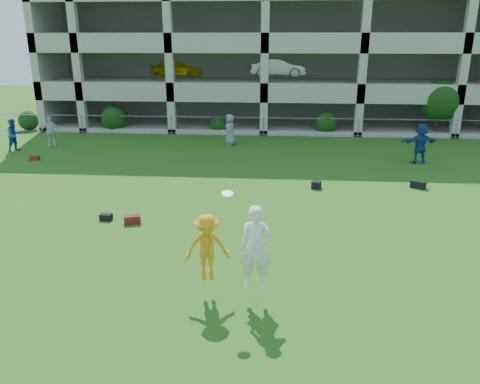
# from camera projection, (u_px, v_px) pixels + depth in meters

# --- Properties ---
(ground) EXTENTS (100.00, 100.00, 0.00)m
(ground) POSITION_uv_depth(u_px,v_px,m) (240.00, 279.00, 12.19)
(ground) COLOR #235114
(ground) RESTS_ON ground
(bystander_a) EXTENTS (1.00, 1.08, 1.78)m
(bystander_a) POSITION_uv_depth(u_px,v_px,m) (14.00, 135.00, 25.77)
(bystander_a) COLOR #213E97
(bystander_a) RESTS_ON ground
(bystander_b) EXTENTS (1.13, 0.84, 1.78)m
(bystander_b) POSITION_uv_depth(u_px,v_px,m) (50.00, 132.00, 26.74)
(bystander_b) COLOR silver
(bystander_b) RESTS_ON ground
(bystander_c) EXTENTS (0.69, 0.95, 1.80)m
(bystander_c) POSITION_uv_depth(u_px,v_px,m) (230.00, 130.00, 27.24)
(bystander_c) COLOR gray
(bystander_c) RESTS_ON ground
(bystander_d) EXTENTS (1.95, 1.00, 2.01)m
(bystander_d) POSITION_uv_depth(u_px,v_px,m) (420.00, 143.00, 23.25)
(bystander_d) COLOR navy
(bystander_d) RESTS_ON ground
(bag_red_a) EXTENTS (0.61, 0.45, 0.28)m
(bag_red_a) POSITION_uv_depth(u_px,v_px,m) (132.00, 219.00, 15.81)
(bag_red_a) COLOR #511A0E
(bag_red_a) RESTS_ON ground
(bag_black_b) EXTENTS (0.41, 0.27, 0.22)m
(bag_black_b) POSITION_uv_depth(u_px,v_px,m) (106.00, 217.00, 16.12)
(bag_black_b) COLOR black
(bag_black_b) RESTS_ON ground
(crate_d) EXTENTS (0.45, 0.45, 0.30)m
(crate_d) POSITION_uv_depth(u_px,v_px,m) (316.00, 185.00, 19.51)
(crate_d) COLOR black
(crate_d) RESTS_ON ground
(bag_black_e) EXTENTS (0.67, 0.57, 0.30)m
(bag_black_e) POSITION_uv_depth(u_px,v_px,m) (418.00, 184.00, 19.58)
(bag_black_e) COLOR black
(bag_black_e) RESTS_ON ground
(bag_red_f) EXTENTS (0.48, 0.34, 0.24)m
(bag_red_f) POSITION_uv_depth(u_px,v_px,m) (35.00, 158.00, 24.03)
(bag_red_f) COLOR #601F10
(bag_red_f) RESTS_ON ground
(frisbee_contest) EXTENTS (2.13, 0.94, 2.29)m
(frisbee_contest) POSITION_uv_depth(u_px,v_px,m) (226.00, 248.00, 10.89)
(frisbee_contest) COLOR orange
(frisbee_contest) RESTS_ON ground
(parking_garage) EXTENTS (30.00, 14.00, 12.00)m
(parking_garage) POSITION_uv_depth(u_px,v_px,m) (268.00, 38.00, 36.54)
(parking_garage) COLOR #9E998C
(parking_garage) RESTS_ON ground
(fence) EXTENTS (36.06, 0.06, 1.20)m
(fence) POSITION_uv_depth(u_px,v_px,m) (264.00, 126.00, 29.99)
(fence) COLOR gray
(fence) RESTS_ON ground
(shrub_row) EXTENTS (34.38, 2.52, 3.50)m
(shrub_row) POSITION_uv_depth(u_px,v_px,m) (335.00, 111.00, 30.03)
(shrub_row) COLOR #163D11
(shrub_row) RESTS_ON ground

